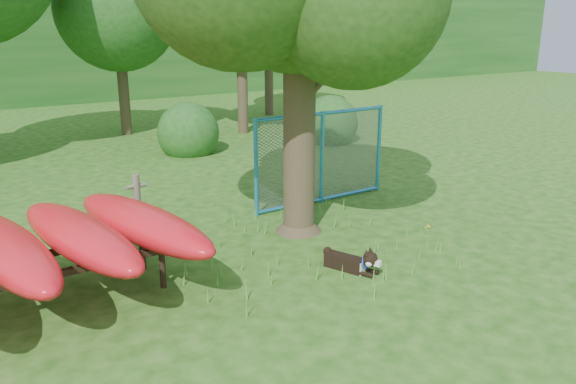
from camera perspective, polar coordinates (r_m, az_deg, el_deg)
ground at (r=8.50m, az=3.50°, el=-8.61°), size 80.00×80.00×0.00m
wooden_post at (r=9.67m, az=-14.98°, el=-1.71°), size 0.35×0.13×1.27m
kayak_rack at (r=8.01m, az=-23.53°, el=-4.79°), size 3.86×3.41×1.15m
husky_dog at (r=8.66m, az=6.69°, el=-7.04°), size 0.51×0.98×0.45m
fence_section at (r=11.75m, az=3.47°, el=3.52°), size 3.31×0.09×3.22m
wildflower_clump at (r=10.26m, az=14.02°, el=-3.52°), size 0.10×0.09×0.22m
bg_tree_c at (r=20.06m, az=-16.98°, el=17.26°), size 4.00×4.00×6.12m
shrub_right at (r=18.36m, az=4.25°, el=5.13°), size 1.80×1.80×1.80m
shrub_mid at (r=16.88m, az=-9.99°, el=3.93°), size 1.80×1.80×1.80m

